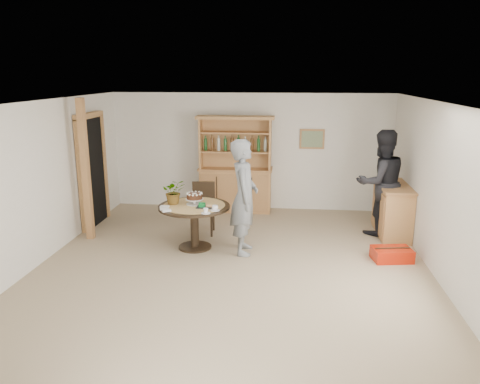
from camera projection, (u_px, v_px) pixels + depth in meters
name	position (u px, v px, depth m)	size (l,w,h in m)	color
ground	(231.00, 272.00, 7.03)	(7.00, 7.00, 0.00)	tan
room_shell	(230.00, 158.00, 6.61)	(6.04, 7.04, 2.52)	white
doorway	(92.00, 169.00, 8.99)	(0.13, 1.10, 2.18)	black
pine_post	(86.00, 170.00, 8.16)	(0.12, 0.12, 2.50)	#B1784A
hutch	(236.00, 179.00, 10.01)	(1.62, 0.54, 2.04)	tan
sideboard	(392.00, 210.00, 8.56)	(0.54, 1.26, 0.94)	tan
dining_table	(194.00, 214.00, 7.85)	(1.20, 1.20, 0.76)	black
dining_chair	(203.00, 204.00, 8.67)	(0.44, 0.44, 0.95)	black
birthday_cake	(194.00, 197.00, 7.83)	(0.30, 0.30, 0.20)	white
flower_vase	(174.00, 192.00, 7.84)	(0.38, 0.33, 0.42)	#3F7233
gift_tray	(205.00, 206.00, 7.66)	(0.30, 0.20, 0.08)	black
coffee_cup_a	(215.00, 208.00, 7.49)	(0.15, 0.15, 0.09)	white
coffee_cup_b	(206.00, 211.00, 7.34)	(0.15, 0.15, 0.08)	white
napkins	(165.00, 209.00, 7.55)	(0.24, 0.33, 0.03)	white
teen_boy	(244.00, 197.00, 7.58)	(0.69, 0.45, 1.89)	slate
adult_person	(381.00, 183.00, 8.49)	(0.94, 0.73, 1.94)	black
red_suitcase	(392.00, 254.00, 7.44)	(0.66, 0.49, 0.21)	red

